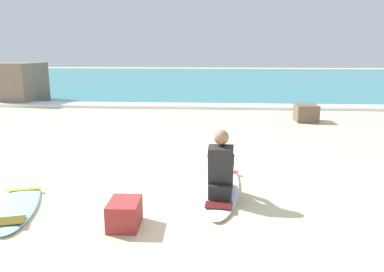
{
  "coord_description": "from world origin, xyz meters",
  "views": [
    {
      "loc": [
        1.01,
        -5.78,
        2.07
      ],
      "look_at": [
        0.54,
        0.82,
        0.55
      ],
      "focal_mm": 35.15,
      "sensor_mm": 36.0,
      "label": 1
    }
  ],
  "objects_px": {
    "surfboard_spare_near": "(18,205)",
    "beach_bag": "(125,214)",
    "surfer_seated": "(221,170)",
    "shoreline_rock": "(306,113)",
    "surfboard_main": "(222,187)"
  },
  "relations": [
    {
      "from": "shoreline_rock",
      "to": "beach_bag",
      "type": "relative_size",
      "value": 1.55
    },
    {
      "from": "surfer_seated",
      "to": "surfboard_spare_near",
      "type": "distance_m",
      "value": 2.79
    },
    {
      "from": "shoreline_rock",
      "to": "surfboard_spare_near",
      "type": "bearing_deg",
      "value": -128.34
    },
    {
      "from": "surfboard_spare_near",
      "to": "beach_bag",
      "type": "bearing_deg",
      "value": -15.51
    },
    {
      "from": "surfboard_main",
      "to": "shoreline_rock",
      "type": "height_order",
      "value": "shoreline_rock"
    },
    {
      "from": "surfboard_main",
      "to": "shoreline_rock",
      "type": "relative_size",
      "value": 3.27
    },
    {
      "from": "beach_bag",
      "to": "surfboard_main",
      "type": "bearing_deg",
      "value": 47.91
    },
    {
      "from": "surfboard_spare_near",
      "to": "beach_bag",
      "type": "height_order",
      "value": "beach_bag"
    },
    {
      "from": "surfboard_main",
      "to": "surfboard_spare_near",
      "type": "xyz_separation_m",
      "value": [
        -2.75,
        -0.86,
        0.0
      ]
    },
    {
      "from": "surfer_seated",
      "to": "shoreline_rock",
      "type": "bearing_deg",
      "value": 67.58
    },
    {
      "from": "surfboard_main",
      "to": "shoreline_rock",
      "type": "distance_m",
      "value": 6.32
    },
    {
      "from": "surfboard_spare_near",
      "to": "shoreline_rock",
      "type": "height_order",
      "value": "shoreline_rock"
    },
    {
      "from": "surfboard_main",
      "to": "shoreline_rock",
      "type": "xyz_separation_m",
      "value": [
        2.52,
        5.8,
        0.21
      ]
    },
    {
      "from": "shoreline_rock",
      "to": "beach_bag",
      "type": "bearing_deg",
      "value": -117.51
    },
    {
      "from": "surfboard_spare_near",
      "to": "beach_bag",
      "type": "distance_m",
      "value": 1.64
    }
  ]
}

